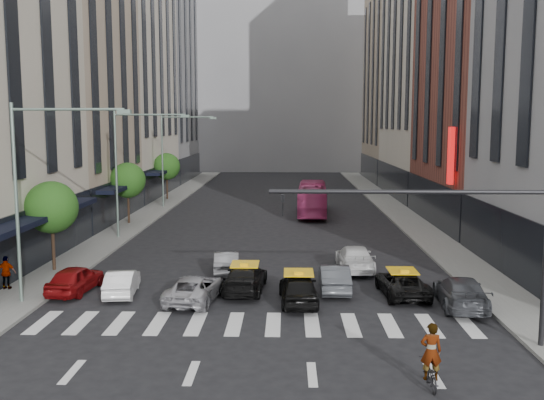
# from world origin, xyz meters

# --- Properties ---
(ground) EXTENTS (160.00, 160.00, 0.00)m
(ground) POSITION_xyz_m (0.00, 0.00, 0.00)
(ground) COLOR black
(ground) RESTS_ON ground
(sidewalk_left) EXTENTS (3.00, 96.00, 0.15)m
(sidewalk_left) POSITION_xyz_m (-11.50, 30.00, 0.07)
(sidewalk_left) COLOR slate
(sidewalk_left) RESTS_ON ground
(sidewalk_right) EXTENTS (3.00, 96.00, 0.15)m
(sidewalk_right) POSITION_xyz_m (11.50, 30.00, 0.07)
(sidewalk_right) COLOR slate
(sidewalk_right) RESTS_ON ground
(building_left_b) EXTENTS (8.00, 16.00, 24.00)m
(building_left_b) POSITION_xyz_m (-17.00, 28.00, 12.00)
(building_left_b) COLOR tan
(building_left_b) RESTS_ON ground
(building_left_c) EXTENTS (8.00, 20.00, 36.00)m
(building_left_c) POSITION_xyz_m (-17.00, 46.00, 18.00)
(building_left_c) COLOR beige
(building_left_c) RESTS_ON ground
(building_left_d) EXTENTS (8.00, 18.00, 30.00)m
(building_left_d) POSITION_xyz_m (-17.00, 65.00, 15.00)
(building_left_d) COLOR gray
(building_left_d) RESTS_ON ground
(building_right_b) EXTENTS (8.00, 18.00, 26.00)m
(building_right_b) POSITION_xyz_m (17.00, 27.00, 13.00)
(building_right_b) COLOR brown
(building_right_b) RESTS_ON ground
(building_right_c) EXTENTS (8.00, 20.00, 40.00)m
(building_right_c) POSITION_xyz_m (17.00, 46.00, 20.00)
(building_right_c) COLOR beige
(building_right_c) RESTS_ON ground
(building_right_d) EXTENTS (8.00, 18.00, 28.00)m
(building_right_d) POSITION_xyz_m (17.00, 65.00, 14.00)
(building_right_d) COLOR tan
(building_right_d) RESTS_ON ground
(building_far) EXTENTS (30.00, 10.00, 36.00)m
(building_far) POSITION_xyz_m (0.00, 85.00, 18.00)
(building_far) COLOR gray
(building_far) RESTS_ON ground
(tree_near) EXTENTS (2.88, 2.88, 4.95)m
(tree_near) POSITION_xyz_m (-11.80, 10.00, 3.65)
(tree_near) COLOR black
(tree_near) RESTS_ON sidewalk_left
(tree_mid) EXTENTS (2.88, 2.88, 4.95)m
(tree_mid) POSITION_xyz_m (-11.80, 26.00, 3.65)
(tree_mid) COLOR black
(tree_mid) RESTS_ON sidewalk_left
(tree_far) EXTENTS (2.88, 2.88, 4.95)m
(tree_far) POSITION_xyz_m (-11.80, 42.00, 3.65)
(tree_far) COLOR black
(tree_far) RESTS_ON sidewalk_left
(streetlamp_near) EXTENTS (5.38, 0.25, 9.00)m
(streetlamp_near) POSITION_xyz_m (-10.04, 4.00, 5.90)
(streetlamp_near) COLOR gray
(streetlamp_near) RESTS_ON sidewalk_left
(streetlamp_mid) EXTENTS (5.38, 0.25, 9.00)m
(streetlamp_mid) POSITION_xyz_m (-10.04, 20.00, 5.90)
(streetlamp_mid) COLOR gray
(streetlamp_mid) RESTS_ON sidewalk_left
(streetlamp_far) EXTENTS (5.38, 0.25, 9.00)m
(streetlamp_far) POSITION_xyz_m (-10.04, 36.00, 5.90)
(streetlamp_far) COLOR gray
(streetlamp_far) RESTS_ON sidewalk_left
(traffic_signal) EXTENTS (10.10, 0.20, 6.00)m
(traffic_signal) POSITION_xyz_m (7.69, -1.00, 4.47)
(traffic_signal) COLOR black
(traffic_signal) RESTS_ON ground
(liberty_sign) EXTENTS (0.30, 0.70, 4.00)m
(liberty_sign) POSITION_xyz_m (12.60, 20.00, 6.00)
(liberty_sign) COLOR red
(liberty_sign) RESTS_ON ground
(car_red) EXTENTS (2.03, 4.13, 1.36)m
(car_red) POSITION_xyz_m (-9.20, 6.01, 0.68)
(car_red) COLOR maroon
(car_red) RESTS_ON ground
(car_white_front) EXTENTS (1.73, 3.87, 1.23)m
(car_white_front) POSITION_xyz_m (-6.81, 5.66, 0.62)
(car_white_front) COLOR white
(car_white_front) RESTS_ON ground
(car_silver) EXTENTS (2.64, 4.69, 1.24)m
(car_silver) POSITION_xyz_m (-3.13, 4.66, 0.62)
(car_silver) COLOR #ACABB0
(car_silver) RESTS_ON ground
(taxi_left) EXTENTS (2.17, 4.75, 1.35)m
(taxi_left) POSITION_xyz_m (-0.91, 6.42, 0.67)
(taxi_left) COLOR black
(taxi_left) RESTS_ON ground
(taxi_center) EXTENTS (1.91, 4.29, 1.43)m
(taxi_center) POSITION_xyz_m (1.70, 4.46, 0.72)
(taxi_center) COLOR black
(taxi_center) RESTS_ON ground
(car_grey_mid) EXTENTS (1.47, 4.10, 1.34)m
(car_grey_mid) POSITION_xyz_m (3.50, 6.63, 0.67)
(car_grey_mid) COLOR #46494E
(car_grey_mid) RESTS_ON ground
(taxi_right) EXTENTS (2.24, 4.45, 1.21)m
(taxi_right) POSITION_xyz_m (6.69, 5.84, 0.60)
(taxi_right) COLOR black
(taxi_right) RESTS_ON ground
(car_grey_curb) EXTENTS (2.34, 4.93, 1.39)m
(car_grey_curb) POSITION_xyz_m (9.00, 4.08, 0.69)
(car_grey_curb) COLOR #42454A
(car_grey_curb) RESTS_ON ground
(car_row2_left) EXTENTS (1.66, 3.90, 1.25)m
(car_row2_left) POSITION_xyz_m (-2.18, 10.00, 0.63)
(car_row2_left) COLOR gray
(car_row2_left) RESTS_ON ground
(car_row2_right) EXTENTS (1.97, 4.82, 1.40)m
(car_row2_right) POSITION_xyz_m (4.99, 10.92, 0.70)
(car_row2_right) COLOR white
(car_row2_right) RESTS_ON ground
(bus) EXTENTS (2.91, 10.54, 2.91)m
(bus) POSITION_xyz_m (3.45, 31.90, 1.45)
(bus) COLOR #C03872
(bus) RESTS_ON ground
(motorcycle) EXTENTS (0.58, 1.61, 0.84)m
(motorcycle) POSITION_xyz_m (5.67, -4.37, 0.42)
(motorcycle) COLOR black
(motorcycle) RESTS_ON ground
(rider) EXTENTS (0.67, 0.45, 1.84)m
(rider) POSITION_xyz_m (5.67, -4.37, 1.76)
(rider) COLOR gray
(rider) RESTS_ON motorcycle
(pedestrian_far) EXTENTS (0.98, 0.43, 1.65)m
(pedestrian_far) POSITION_xyz_m (-12.60, 6.01, 0.97)
(pedestrian_far) COLOR gray
(pedestrian_far) RESTS_ON sidewalk_left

